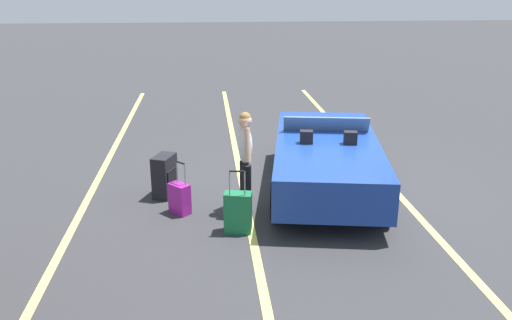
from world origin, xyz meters
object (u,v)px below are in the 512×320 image
at_px(suitcase_large_black, 165,176).
at_px(suitcase_small_carryon, 180,198).
at_px(convertible_car, 326,156).
at_px(suitcase_medium_bright, 238,212).
at_px(traveler_person, 245,157).

relative_size(suitcase_large_black, suitcase_small_carryon, 0.86).
bearing_deg(suitcase_large_black, suitcase_small_carryon, -47.99).
xyz_separation_m(convertible_car, suitcase_small_carryon, (-0.93, 2.58, -0.33)).
xyz_separation_m(suitcase_large_black, suitcase_medium_bright, (-1.50, -1.17, -0.05)).
bearing_deg(convertible_car, suitcase_medium_bright, 144.67).
bearing_deg(traveler_person, suitcase_medium_bright, -109.00).
relative_size(convertible_car, traveler_person, 2.65).
distance_m(convertible_car, suitcase_small_carryon, 2.77).
bearing_deg(suitcase_large_black, suitcase_medium_bright, -30.50).
height_order(suitcase_large_black, suitcase_medium_bright, suitcase_medium_bright).
relative_size(convertible_car, suitcase_large_black, 5.91).
xyz_separation_m(suitcase_medium_bright, traveler_person, (0.75, -0.17, 0.62)).
height_order(suitcase_large_black, traveler_person, traveler_person).
xyz_separation_m(convertible_car, traveler_person, (-0.94, 1.52, 0.34)).
bearing_deg(suitcase_small_carryon, traveler_person, 136.21).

